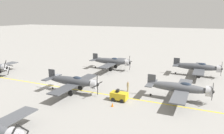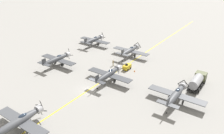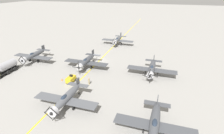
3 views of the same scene
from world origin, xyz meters
name	(u,v)px [view 3 (image 3 of 3)]	position (x,y,z in m)	size (l,w,h in m)	color
ground_plane	(99,61)	(0.00, 0.00, 0.00)	(400.00, 400.00, 0.00)	gray
taxiway_stripe	(99,61)	(0.00, 0.00, 0.00)	(0.30, 160.00, 0.01)	yellow
airplane_mid_center	(86,61)	(1.44, 5.52, 2.01)	(12.00, 9.98, 3.80)	#404348
airplane_far_center	(66,98)	(-2.48, 22.37, 2.01)	(12.00, 9.98, 3.65)	#525459
airplane_near_center	(118,40)	(-0.89, -17.34, 2.01)	(12.00, 9.98, 3.69)	#4E5055
airplane_mid_left	(152,68)	(-15.92, 4.80, 2.01)	(12.00, 9.98, 3.76)	#44474C
airplane_far_left	(155,123)	(-18.23, 24.05, 2.01)	(12.00, 9.98, 3.65)	#45474C
airplane_mid_right	(34,55)	(18.07, 6.15, 2.01)	(12.00, 9.98, 3.65)	#4B4D53
fuel_tanker	(2,69)	(19.84, 15.52, 1.51)	(2.67, 8.00, 2.98)	black
tow_tractor	(71,79)	(1.57, 13.89, 0.79)	(1.57, 2.60, 1.79)	gold
ground_crew_walking	(89,81)	(-2.90, 13.68, 0.96)	(0.38, 0.38, 1.77)	tan
traffic_cone	(62,79)	(4.02, 13.84, 0.28)	(0.36, 0.36, 0.55)	orange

